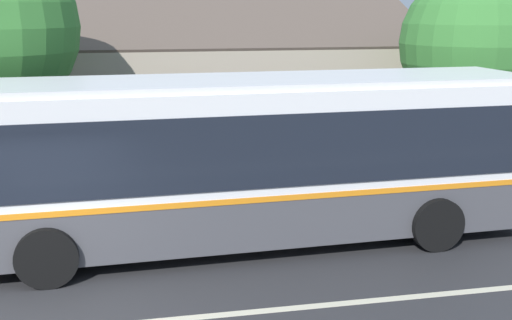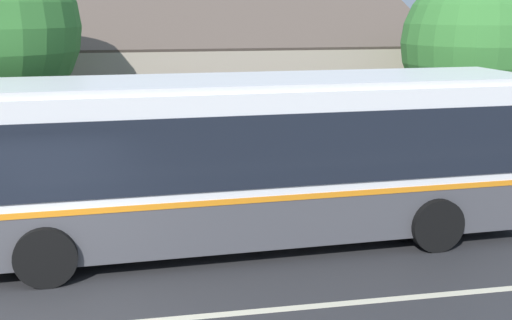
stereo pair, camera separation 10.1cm
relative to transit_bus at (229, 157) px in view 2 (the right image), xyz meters
The scene contains 5 objects.
sidewalk_far 4.68m from the transit_bus, 135.26° to the left, with size 60.00×3.00×0.15m, color gray.
community_building 10.75m from the transit_bus, 112.84° to the left, with size 22.87×8.11×5.92m.
transit_bus is the anchor object (origin of this frame).
street_tree_primary 8.14m from the transit_bus, 28.28° to the left, with size 3.84×3.84×5.41m.
bus_stop_sign 6.07m from the transit_bus, 20.17° to the left, with size 0.36×0.07×2.40m.
Camera 2 is at (1.37, -8.52, 4.36)m, focal length 45.00 mm.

